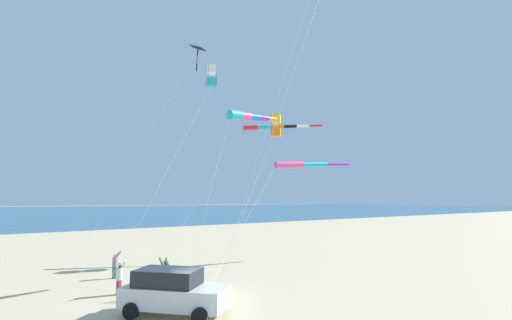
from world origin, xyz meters
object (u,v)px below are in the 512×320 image
Objects in this scene: person_child_green_jacket at (119,276)px; kite_box_orange_high_right at (276,126)px; kite_windsock_rainbow_low_near at (248,117)px; kite_windsock_long_streamer_right at (303,165)px; kite_windsock_striped_overhead at (273,127)px; person_adult_flyer at (166,274)px; kite_box_blue_topmost at (211,76)px; parked_car at (173,291)px; kite_delta_magenta_far_left at (198,49)px; person_child_grey_jacket at (115,264)px.

kite_box_orange_high_right is (-4.28, 13.77, 10.12)m from person_child_green_jacket.
kite_windsock_long_streamer_right is (-3.17, 7.80, -2.44)m from kite_windsock_rainbow_low_near.
kite_windsock_striped_overhead is (-5.31, 14.21, 10.22)m from person_child_green_jacket.
person_adult_flyer is 0.12× the size of kite_windsock_striped_overhead.
person_child_green_jacket is at bearing -69.52° from kite_windsock_striped_overhead.
kite_windsock_striped_overhead reaches higher than person_adult_flyer.
kite_box_blue_topmost is at bearing 162.41° from kite_windsock_rainbow_low_near.
person_child_green_jacket is 17.01m from kite_windsock_long_streamer_right.
kite_windsock_rainbow_low_near is at bearing 122.24° from parked_car.
parked_car is at bearing -30.44° from kite_delta_magenta_far_left.
parked_car is 17.57m from kite_windsock_long_streamer_right.
parked_car is 4.72m from person_child_green_jacket.
kite_windsock_long_streamer_right is (8.52, 4.10, -9.21)m from kite_box_blue_topmost.
kite_windsock_long_streamer_right is (-2.74, 15.38, 6.74)m from person_child_green_jacket.
kite_windsock_striped_overhead is at bearing 126.76° from parked_car.
kite_windsock_long_streamer_right reaches higher than parked_car.
kite_windsock_rainbow_low_near reaches higher than kite_windsock_long_streamer_right.
person_child_grey_jacket is 20.39m from kite_box_blue_topmost.
parked_car is 0.37× the size of kite_box_orange_high_right.
person_child_grey_jacket is 16.87m from kite_windsock_striped_overhead.
kite_box_orange_high_right reaches higher than parked_car.
kite_windsock_striped_overhead is (-9.94, 13.30, 10.19)m from parked_car.
kite_box_blue_topmost is 1.05× the size of kite_delta_magenta_far_left.
kite_box_blue_topmost is 6.67m from kite_delta_magenta_far_left.
person_adult_flyer is 0.16× the size of kite_box_orange_high_right.
kite_windsock_striped_overhead is (-6.98, 12.44, 10.09)m from person_adult_flyer.
kite_windsock_striped_overhead is 9.08m from kite_delta_magenta_far_left.
kite_box_orange_high_right is (-0.20, 12.89, 10.17)m from person_child_grey_jacket.
person_child_grey_jacket is at bearing -72.82° from kite_delta_magenta_far_left.
person_adult_flyer is 17.47m from kite_windsock_striped_overhead.
kite_delta_magenta_far_left is at bearing -95.72° from kite_windsock_striped_overhead.
person_child_grey_jacket is at bearing -123.87° from kite_windsock_rainbow_low_near.
kite_delta_magenta_far_left is at bearing -38.12° from kite_box_blue_topmost.
kite_windsock_striped_overhead is (-5.73, 6.64, 1.04)m from kite_windsock_rainbow_low_near.
kite_windsock_rainbow_low_near is at bearing -49.18° from kite_windsock_striped_overhead.
kite_windsock_striped_overhead is at bearing 130.82° from kite_windsock_rainbow_low_near.
kite_windsock_long_streamer_right is 1.18× the size of kite_windsock_striped_overhead.
kite_windsock_long_streamer_right is at bearing 68.29° from kite_delta_magenta_far_left.
kite_windsock_rainbow_low_near is 8.76m from kite_windsock_long_streamer_right.
parked_car is at bearing -33.14° from kite_box_blue_topmost.
kite_delta_magenta_far_left is at bearing -176.32° from kite_windsock_rainbow_low_near.
person_adult_flyer reaches higher than person_child_grey_jacket.
kite_windsock_rainbow_low_near is at bearing -67.91° from kite_windsock_long_streamer_right.
person_adult_flyer is at bearing -72.04° from kite_windsock_long_streamer_right.
parked_car is 24.77m from kite_box_blue_topmost.
person_adult_flyer is 18.35m from kite_delta_magenta_far_left.
kite_windsock_rainbow_low_near is 7.83m from kite_box_orange_high_right.
kite_windsock_rainbow_low_near is 0.58× the size of kite_box_blue_topmost.
parked_car is 19.48m from kite_windsock_striped_overhead.
person_child_green_jacket reaches higher than person_child_grey_jacket.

